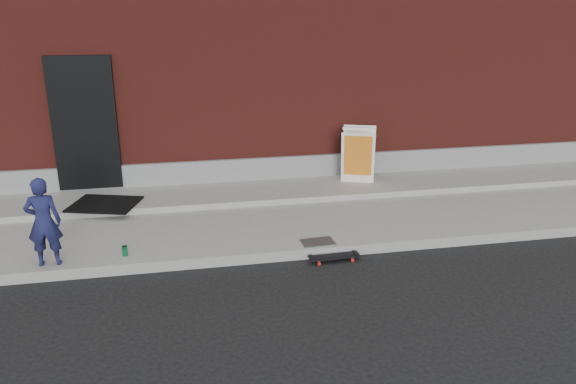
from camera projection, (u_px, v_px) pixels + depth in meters
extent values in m
plane|color=black|center=(267.00, 263.00, 7.57)|extent=(80.00, 80.00, 0.00)
cube|color=gray|center=(252.00, 218.00, 8.94)|extent=(20.00, 3.00, 0.15)
cube|color=gray|center=(245.00, 193.00, 9.73)|extent=(20.00, 1.20, 0.10)
cube|color=maroon|center=(219.00, 39.00, 13.26)|extent=(20.00, 8.00, 5.00)
cube|color=gray|center=(241.00, 170.00, 10.18)|extent=(20.00, 0.10, 0.40)
cube|color=black|center=(85.00, 124.00, 9.39)|extent=(1.05, 0.12, 2.25)
imported|color=#191C47|center=(43.00, 222.00, 7.01)|extent=(0.43, 0.29, 1.17)
cylinder|color=red|center=(349.00, 256.00, 7.74)|extent=(0.05, 0.03, 0.05)
cylinder|color=red|center=(352.00, 260.00, 7.60)|extent=(0.05, 0.03, 0.05)
cylinder|color=red|center=(316.00, 259.00, 7.63)|extent=(0.05, 0.03, 0.05)
cylinder|color=red|center=(319.00, 264.00, 7.50)|extent=(0.05, 0.03, 0.05)
cube|color=#A5A5A9|center=(351.00, 256.00, 7.66)|extent=(0.05, 0.15, 0.02)
cube|color=#A5A5A9|center=(318.00, 259.00, 7.55)|extent=(0.05, 0.15, 0.02)
cube|color=black|center=(334.00, 256.00, 7.60)|extent=(0.69, 0.20, 0.01)
cube|color=white|center=(358.00, 158.00, 9.88)|extent=(0.64, 0.45, 0.96)
cube|color=white|center=(359.00, 152.00, 10.29)|extent=(0.64, 0.45, 0.96)
cube|color=yellow|center=(358.00, 161.00, 9.88)|extent=(0.53, 0.35, 0.76)
cube|color=white|center=(359.00, 129.00, 9.93)|extent=(0.57, 0.25, 0.05)
cylinder|color=#1A8542|center=(125.00, 251.00, 7.42)|extent=(0.09, 0.09, 0.13)
cube|color=black|center=(105.00, 204.00, 8.99)|extent=(1.21, 1.08, 0.03)
cube|color=#55565B|center=(318.00, 242.00, 7.84)|extent=(0.47, 0.32, 0.01)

